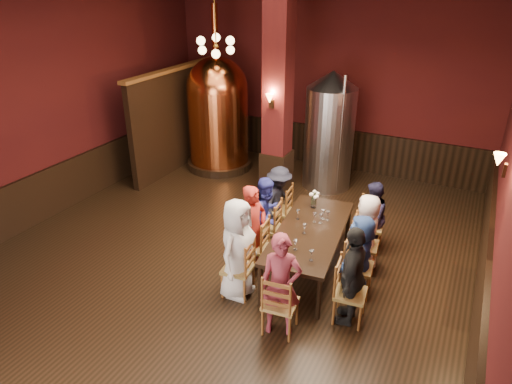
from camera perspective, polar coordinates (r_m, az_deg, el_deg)
The scene contains 40 objects.
room at distance 6.99m, azimuth -4.51°, elevation 7.05°, with size 10.00×10.02×4.50m.
wainscot_right at distance 6.92m, azimuth 26.24°, elevation -12.44°, with size 0.08×9.90×1.00m, color black.
wainscot_back at distance 11.85m, azimuth 8.24°, elevation 5.79°, with size 7.90×0.08×1.00m, color black.
wainscot_left at distance 10.14m, azimuth -23.73°, elevation 0.30°, with size 0.08×9.90×1.00m, color black.
column at distance 9.52m, azimuth 2.76°, elevation 12.12°, with size 0.58×0.58×4.50m, color #420F0E.
partition at distance 11.55m, azimuth -9.89°, elevation 8.82°, with size 0.22×3.50×2.40m, color black.
pendant_cluster at distance 10.14m, azimuth -5.03°, elevation 17.78°, with size 0.90×0.90×1.70m, color #A57226, non-canonical shape.
sconce_wall at distance 6.85m, azimuth 28.80°, elevation 3.03°, with size 0.20×0.20×0.36m, color black, non-canonical shape.
sconce_column at distance 9.26m, azimuth 1.98°, elevation 11.44°, with size 0.20×0.20×0.36m, color black, non-canonical shape.
dining_table at distance 7.43m, azimuth 6.75°, elevation -5.14°, with size 1.26×2.50×0.75m.
chair_0 at distance 6.97m, azimuth -2.30°, elevation -9.47°, with size 0.46×0.46×0.92m, color brown, non-canonical shape.
person_0 at distance 6.79m, azimuth -2.35°, elevation -7.14°, with size 0.78×0.51×1.59m, color silver.
chair_1 at distance 7.49m, azimuth -0.32°, elevation -6.71°, with size 0.46×0.46×0.92m, color brown, non-canonical shape.
person_1 at distance 7.34m, azimuth -0.32°, elevation -4.73°, with size 0.55×0.36×1.52m, color maroon.
chair_2 at distance 8.02m, azimuth 1.36°, elevation -4.35°, with size 0.46×0.46×0.92m, color brown, non-canonical shape.
person_2 at distance 7.91m, azimuth 1.38°, elevation -2.88°, with size 0.67×0.33×1.39m, color navy.
chair_3 at distance 8.58m, azimuth 2.84°, elevation -2.25°, with size 0.46×0.46×0.92m, color brown, non-canonical shape.
person_3 at distance 8.49m, azimuth 2.87°, elevation -1.05°, with size 0.86×0.49×1.32m, color black.
chair_4 at distance 6.62m, azimuth 11.74°, elevation -12.24°, with size 0.46×0.46×0.92m, color brown, non-canonical shape.
person_4 at distance 6.45m, azimuth 11.97°, elevation -10.18°, with size 0.88×0.37×1.51m, color black.
chair_5 at distance 7.17m, azimuth 12.67°, elevation -9.10°, with size 0.46×0.46×0.92m, color brown, non-canonical shape.
person_5 at distance 7.05m, azimuth 12.83°, elevation -7.72°, with size 1.24×0.39×1.33m, color #314F93.
chair_6 at distance 7.72m, azimuth 13.44°, elevation -6.44°, with size 0.46×0.46×0.92m, color brown, non-canonical shape.
person_6 at distance 7.61m, azimuth 13.60°, elevation -5.06°, with size 0.66×0.43×1.35m, color silver.
chair_7 at distance 8.30m, azimuth 14.11°, elevation -4.11°, with size 0.46×0.46×0.92m, color brown, non-canonical shape.
person_7 at distance 8.21m, azimuth 14.24°, elevation -3.01°, with size 0.62×0.31×1.28m, color #1D1C38.
chair_8 at distance 6.33m, azimuth 3.06°, elevation -13.69°, with size 0.46×0.46×0.92m, color brown, non-canonical shape.
person_8 at distance 6.15m, azimuth 3.12°, elevation -11.58°, with size 0.55×0.36×1.51m, color maroon.
copper_kettle at distance 11.32m, azimuth -4.77°, elevation 9.90°, with size 1.65×1.65×3.89m.
steel_vessel at distance 10.31m, azimuth 9.17°, elevation 7.53°, with size 1.41×1.41×2.64m.
rose_vase at distance 8.00m, azimuth 7.26°, elevation -0.60°, with size 0.19×0.19×0.32m.
wine_glass_0 at distance 6.61m, azimuth 6.93°, elevation -7.90°, with size 0.07×0.07×0.17m, color white, non-canonical shape.
wine_glass_1 at distance 6.83m, azimuth 4.93°, elevation -6.60°, with size 0.07×0.07×0.17m, color white, non-canonical shape.
wine_glass_2 at distance 7.25m, azimuth 6.08°, elevation -4.59°, with size 0.07×0.07×0.17m, color white, non-canonical shape.
wine_glass_3 at distance 7.67m, azimuth 8.96°, elevation -2.99°, with size 0.07×0.07×0.17m, color white, non-canonical shape.
wine_glass_4 at distance 7.71m, azimuth 8.41°, elevation -2.80°, with size 0.07×0.07×0.17m, color white, non-canonical shape.
wine_glass_5 at distance 7.65m, azimuth 5.25°, elevation -2.83°, with size 0.07×0.07×0.17m, color white, non-canonical shape.
wine_glass_6 at distance 6.98m, azimuth 3.16°, elevation -5.75°, with size 0.07×0.07×0.17m, color white, non-canonical shape.
wine_glass_7 at distance 7.57m, azimuth 8.09°, elevation -3.32°, with size 0.07×0.07×0.17m, color white, non-canonical shape.
wine_glass_8 at distance 7.59m, azimuth 7.35°, elevation -3.19°, with size 0.07×0.07×0.17m, color white, non-canonical shape.
Camera 1 is at (3.46, -5.65, 4.47)m, focal length 32.00 mm.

